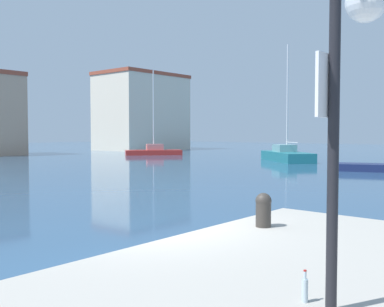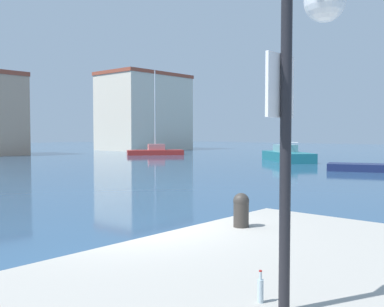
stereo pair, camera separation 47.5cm
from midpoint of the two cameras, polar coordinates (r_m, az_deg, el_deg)
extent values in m
plane|color=#2D5175|center=(33.02, -10.31, -1.97)|extent=(160.00, 160.00, 0.00)
cylinder|color=black|center=(4.14, 15.09, 9.96)|extent=(0.10, 0.10, 4.28)
sphere|color=white|center=(4.96, 19.21, 17.71)|extent=(0.41, 0.41, 0.41)
cube|color=white|center=(4.15, 14.32, 8.30)|extent=(0.44, 0.03, 0.56)
cylinder|color=red|center=(4.17, 14.11, 9.11)|extent=(0.24, 0.01, 0.24)
cylinder|color=silver|center=(4.53, 11.73, -16.66)|extent=(0.06, 0.06, 0.22)
cylinder|color=silver|center=(4.48, 11.75, -14.87)|extent=(0.03, 0.03, 0.08)
cylinder|color=#B21E19|center=(4.47, 11.76, -14.32)|extent=(0.03, 0.03, 0.01)
cylinder|color=#38332D|center=(7.79, 7.98, -7.58)|extent=(0.26, 0.26, 0.44)
sphere|color=#38332D|center=(7.75, 7.99, -5.96)|extent=(0.27, 0.27, 0.27)
cube|color=#1E707A|center=(42.40, 12.28, -0.39)|extent=(6.93, 7.44, 0.85)
cube|color=#6B9CA2|center=(42.96, 12.00, 0.66)|extent=(2.70, 2.75, 0.66)
cylinder|color=silver|center=(42.46, 12.35, 6.81)|extent=(0.12, 0.12, 9.81)
cylinder|color=silver|center=(41.07, 12.95, 1.36)|extent=(1.81, 2.07, 0.08)
cube|color=#B22823|center=(53.17, -4.42, 0.14)|extent=(6.45, 5.61, 0.58)
cube|color=#C4716E|center=(53.17, -4.28, 0.82)|extent=(2.37, 2.27, 0.70)
cylinder|color=silver|center=(53.18, -4.44, 5.46)|extent=(0.12, 0.12, 9.30)
cube|color=beige|center=(68.67, -5.83, 5.03)|extent=(12.57, 8.42, 10.93)
cube|color=#9E4733|center=(69.14, -5.85, 9.77)|extent=(12.82, 8.59, 0.50)
camera|label=1|loc=(0.24, -89.64, 0.02)|focal=42.21mm
camera|label=2|loc=(0.24, 90.36, -0.02)|focal=42.21mm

